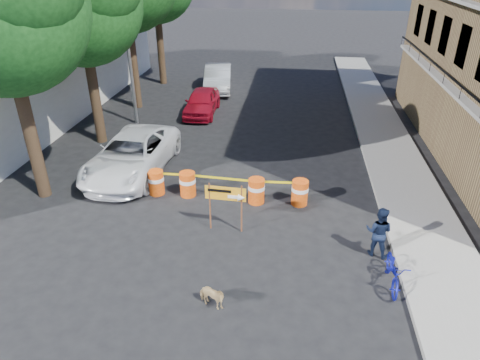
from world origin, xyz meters
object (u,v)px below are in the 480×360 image
(sedan_red, at_px, (202,102))
(detour_sign, at_px, (230,198))
(bicycle, at_px, (396,259))
(sedan_silver, at_px, (218,78))
(suv_white, at_px, (132,155))
(barrel_far_left, at_px, (156,182))
(pedestrian, at_px, (379,232))
(barrel_mid_right, at_px, (256,190))
(barrel_mid_left, at_px, (188,184))
(dog, at_px, (212,297))
(barrel_far_right, at_px, (300,192))

(sedan_red, bearing_deg, detour_sign, -74.60)
(detour_sign, relative_size, bicycle, 0.98)
(detour_sign, relative_size, sedan_silver, 0.35)
(detour_sign, xyz_separation_m, suv_white, (-4.40, 3.47, -0.42))
(barrel_far_left, height_order, pedestrian, pedestrian)
(detour_sign, bearing_deg, barrel_mid_right, 73.62)
(barrel_mid_left, relative_size, dog, 1.15)
(detour_sign, height_order, sedan_silver, detour_sign)
(barrel_far_left, bearing_deg, barrel_mid_left, 0.74)
(pedestrian, relative_size, sedan_silver, 0.34)
(barrel_far_right, height_order, dog, barrel_far_right)
(barrel_mid_right, bearing_deg, bicycle, -43.31)
(sedan_red, bearing_deg, barrel_far_left, -90.00)
(barrel_far_left, xyz_separation_m, sedan_red, (-0.15, 8.70, 0.19))
(barrel_far_left, xyz_separation_m, sedan_silver, (-0.09, 13.37, 0.28))
(barrel_mid_right, distance_m, detour_sign, 2.04)
(pedestrian, bearing_deg, barrel_mid_right, -12.80)
(sedan_silver, bearing_deg, dog, -88.15)
(dog, distance_m, suv_white, 8.14)
(barrel_mid_left, xyz_separation_m, pedestrian, (6.17, -2.62, 0.30))
(sedan_red, bearing_deg, pedestrian, -57.55)
(detour_sign, height_order, dog, detour_sign)
(suv_white, bearing_deg, barrel_mid_left, -27.57)
(barrel_far_left, distance_m, sedan_silver, 13.37)
(pedestrian, bearing_deg, detour_sign, 12.34)
(barrel_mid_left, height_order, suv_white, suv_white)
(barrel_far_right, bearing_deg, pedestrian, -48.86)
(dog, xyz_separation_m, sedan_red, (-3.18, 14.00, 0.33))
(dog, height_order, sedan_silver, sedan_silver)
(barrel_mid_left, xyz_separation_m, dog, (1.87, -5.31, -0.14))
(barrel_far_right, bearing_deg, detour_sign, -138.49)
(suv_white, xyz_separation_m, sedan_silver, (1.32, 11.85, -0.00))
(barrel_mid_left, bearing_deg, dog, -70.62)
(barrel_mid_left, height_order, dog, barrel_mid_left)
(dog, xyz_separation_m, sedan_silver, (-3.12, 18.66, 0.43))
(barrel_far_right, bearing_deg, barrel_mid_right, -177.22)
(pedestrian, bearing_deg, sedan_silver, -44.33)
(barrel_far_right, xyz_separation_m, sedan_red, (-5.27, 8.78, 0.19))
(barrel_mid_left, distance_m, sedan_silver, 13.41)
(barrel_far_left, relative_size, detour_sign, 0.55)
(dog, bearing_deg, suv_white, 54.65)
(detour_sign, height_order, bicycle, bicycle)
(suv_white, bearing_deg, barrel_far_right, -11.04)
(sedan_silver, bearing_deg, sedan_red, -98.36)
(pedestrian, height_order, dog, pedestrian)
(barrel_far_left, relative_size, dog, 1.15)
(barrel_far_left, xyz_separation_m, barrel_mid_left, (1.16, 0.01, 0.00))
(barrel_far_right, relative_size, suv_white, 0.16)
(barrel_far_left, distance_m, suv_white, 2.09)
(barrel_mid_left, height_order, bicycle, bicycle)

